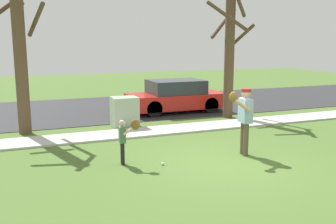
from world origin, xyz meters
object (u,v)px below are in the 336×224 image
(person_child, at_px, (125,135))
(utility_cabinet, at_px, (125,112))
(street_tree_far, at_px, (19,41))
(person_adult, at_px, (244,114))
(baseball, at_px, (163,164))
(street_tree_near, at_px, (230,52))
(parked_hatchback_red, at_px, (176,96))

(person_child, xyz_separation_m, utility_cabinet, (1.06, 3.96, -0.20))
(utility_cabinet, relative_size, street_tree_far, 0.19)
(person_adult, xyz_separation_m, baseball, (-2.22, 0.01, -1.04))
(utility_cabinet, bearing_deg, person_child, -105.01)
(baseball, bearing_deg, street_tree_far, 122.53)
(person_adult, bearing_deg, baseball, 7.33)
(person_adult, xyz_separation_m, person_child, (-3.03, 0.38, -0.36))
(street_tree_near, distance_m, parked_hatchback_red, 2.96)
(baseball, xyz_separation_m, parked_hatchback_red, (3.00, 6.33, 0.62))
(parked_hatchback_red, bearing_deg, baseball, -115.39)
(street_tree_far, distance_m, parked_hatchback_red, 6.59)
(street_tree_far, relative_size, parked_hatchback_red, 1.37)
(person_child, height_order, baseball, person_child)
(street_tree_near, xyz_separation_m, street_tree_far, (-7.40, 0.10, 0.40))
(person_adult, height_order, person_child, person_adult)
(baseball, bearing_deg, person_adult, -0.13)
(baseball, relative_size, parked_hatchback_red, 0.02)
(person_child, xyz_separation_m, baseball, (0.80, -0.37, -0.68))
(person_adult, bearing_deg, parked_hatchback_red, -89.56)
(person_child, bearing_deg, parked_hatchback_red, 64.88)
(street_tree_far, bearing_deg, person_adult, -41.84)
(person_child, xyz_separation_m, street_tree_far, (-2.15, 4.26, 2.19))
(parked_hatchback_red, bearing_deg, utility_cabinet, -144.00)
(parked_hatchback_red, bearing_deg, street_tree_near, -51.20)
(person_child, distance_m, baseball, 1.12)
(street_tree_near, bearing_deg, baseball, -134.50)
(street_tree_far, bearing_deg, person_child, -63.21)
(street_tree_near, relative_size, parked_hatchback_red, 1.17)
(street_tree_far, height_order, parked_hatchback_red, street_tree_far)
(utility_cabinet, xyz_separation_m, street_tree_near, (4.19, 0.20, 1.98))
(parked_hatchback_red, bearing_deg, street_tree_far, -164.08)
(person_child, distance_m, street_tree_far, 5.25)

